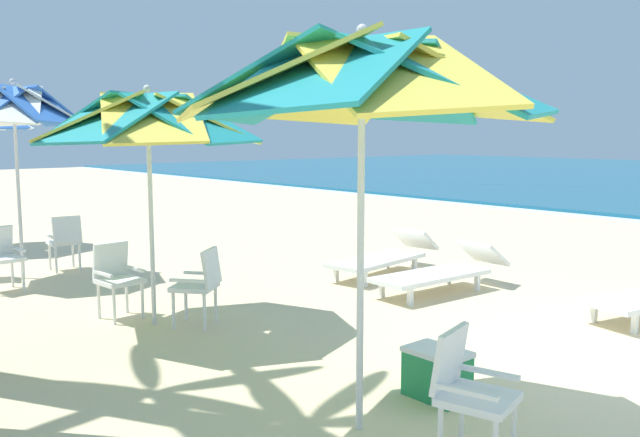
# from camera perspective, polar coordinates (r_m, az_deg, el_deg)

# --- Properties ---
(beach_umbrella_0) EXTENTS (2.61, 2.61, 2.83)m
(beach_umbrella_0) POSITION_cam_1_polar(r_m,az_deg,el_deg) (4.58, 3.60, 11.53)
(beach_umbrella_0) COLOR silver
(beach_umbrella_0) RESTS_ON ground
(plastic_chair_0) EXTENTS (0.56, 0.54, 0.87)m
(plastic_chair_0) POSITION_cam_1_polar(r_m,az_deg,el_deg) (4.47, 12.55, -13.93)
(plastic_chair_0) COLOR white
(plastic_chair_0) RESTS_ON ground
(beach_umbrella_1) EXTENTS (2.48, 2.48, 2.62)m
(beach_umbrella_1) POSITION_cam_1_polar(r_m,az_deg,el_deg) (7.43, -14.48, 8.09)
(beach_umbrella_1) COLOR silver
(beach_umbrella_1) RESTS_ON ground
(plastic_chair_1) EXTENTS (0.50, 0.47, 0.87)m
(plastic_chair_1) POSITION_cam_1_polar(r_m,az_deg,el_deg) (8.00, -16.98, -4.65)
(plastic_chair_1) COLOR white
(plastic_chair_1) RESTS_ON ground
(plastic_chair_2) EXTENTS (0.63, 0.63, 0.87)m
(plastic_chair_2) POSITION_cam_1_polar(r_m,az_deg,el_deg) (7.43, -10.19, -5.35)
(plastic_chair_2) COLOR white
(plastic_chair_2) RESTS_ON ground
(beach_umbrella_2) EXTENTS (2.00, 2.00, 2.88)m
(beach_umbrella_2) POSITION_cam_1_polar(r_m,az_deg,el_deg) (10.55, -24.70, 8.54)
(beach_umbrella_2) COLOR silver
(beach_umbrella_2) RESTS_ON ground
(plastic_chair_4) EXTENTS (0.50, 0.47, 0.87)m
(plastic_chair_4) POSITION_cam_1_polar(r_m,az_deg,el_deg) (10.96, -20.95, -1.67)
(plastic_chair_4) COLOR white
(plastic_chair_4) RESTS_ON ground
(plastic_chair_5) EXTENTS (0.51, 0.49, 0.87)m
(plastic_chair_5) POSITION_cam_1_polar(r_m,az_deg,el_deg) (9.92, -25.59, -2.78)
(plastic_chair_5) COLOR white
(plastic_chair_5) RESTS_ON ground
(sun_lounger_2) EXTENTS (0.74, 2.18, 0.62)m
(sun_lounger_2) POSITION_cam_1_polar(r_m,az_deg,el_deg) (9.07, 10.33, -4.45)
(sun_lounger_2) COLOR white
(sun_lounger_2) RESTS_ON ground
(sun_lounger_3) EXTENTS (0.95, 2.22, 0.62)m
(sun_lounger_3) POSITION_cam_1_polar(r_m,az_deg,el_deg) (10.06, 5.55, -3.22)
(sun_lounger_3) COLOR white
(sun_lounger_3) RESTS_ON ground
(cooler_box) EXTENTS (0.50, 0.34, 0.40)m
(cooler_box) POSITION_cam_1_polar(r_m,az_deg,el_deg) (5.54, 9.96, -12.90)
(cooler_box) COLOR #238C4C
(cooler_box) RESTS_ON ground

